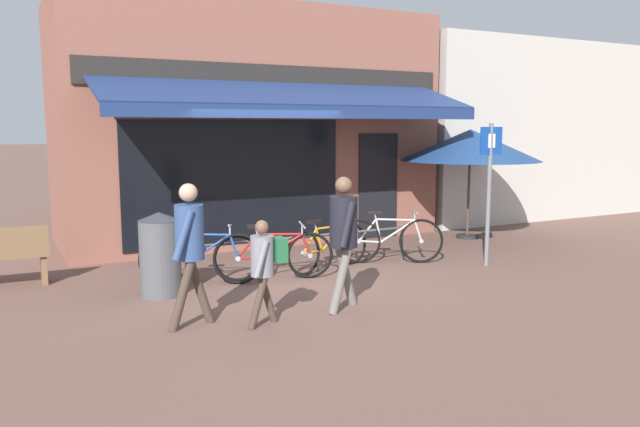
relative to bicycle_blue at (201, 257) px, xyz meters
The scene contains 14 objects.
ground_plane 1.41m from the bicycle_blue, 16.49° to the right, with size 160.00×160.00×0.00m, color brown.
shop_front 4.50m from the bicycle_blue, 59.18° to the left, with size 7.35×4.55×4.51m.
neighbour_building 10.57m from the bicycle_blue, 22.81° to the left, with size 7.26×4.00×4.27m.
bike_rack_rail 1.65m from the bicycle_blue, ahead, with size 3.80×0.04×0.57m.
bicycle_blue is the anchor object (origin of this frame).
bicycle_red 1.05m from the bicycle_blue, 14.47° to the right, with size 1.71×0.67×0.84m.
bicycle_orange 2.06m from the bicycle_blue, ahead, with size 1.74×0.76×0.84m.
bicycle_silver 3.18m from the bicycle_blue, ahead, with size 1.61×0.87×0.88m.
pedestrian_adult 2.42m from the bicycle_blue, 59.71° to the right, with size 0.55×0.60×1.66m.
pedestrian_child 2.19m from the bicycle_blue, 87.62° to the right, with size 0.49×0.42×1.22m.
pedestrian_second_adult 2.03m from the bicycle_blue, 110.20° to the right, with size 0.58×0.45×1.64m.
litter_bin 0.77m from the bicycle_blue, 152.06° to the right, with size 0.55×0.55×1.13m.
parking_sign 4.69m from the bicycle_blue, 12.23° to the right, with size 0.44×0.07×2.30m.
cafe_parasol 6.18m from the bicycle_blue, 10.90° to the left, with size 2.78×2.78×2.19m.
Camera 1 is at (-3.85, -8.13, 2.24)m, focal length 35.00 mm.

